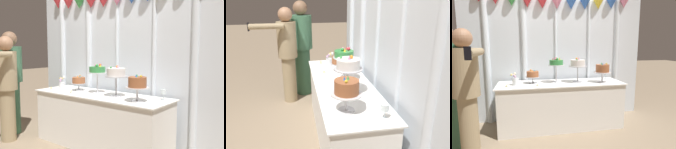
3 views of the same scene
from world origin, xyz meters
The scene contains 13 objects.
ground_plane centered at (0.00, 0.00, 0.00)m, with size 24.00×24.00×0.00m, color gray.
draped_curtain centered at (-0.04, 0.53, 1.34)m, with size 3.30×0.18×2.47m.
cake_table centered at (0.00, 0.10, 0.38)m, with size 2.06×0.66×0.76m.
cake_display_leftmost centered at (-0.46, 0.15, 0.90)m, with size 0.22×0.22×0.23m.
cake_display_midleft centered at (-0.08, 0.13, 1.08)m, with size 0.26×0.26×0.42m.
cake_display_midright centered at (0.28, 0.10, 1.06)m, with size 0.30×0.30×0.42m.
cake_display_rightmost centered at (0.68, -0.01, 0.98)m, with size 0.29×0.29×0.34m.
wine_glass centered at (0.88, 0.28, 0.86)m, with size 0.07×0.07×0.13m.
flower_vase centered at (-0.74, 0.06, 0.84)m, with size 0.13×0.12×0.20m.
tealight_far_left centered at (-0.86, -0.06, 0.77)m, with size 0.04×0.04×0.04m.
tealight_near_left centered at (-0.40, -0.07, 0.77)m, with size 0.04×0.04×0.03m.
guest_man_pink_jacket centered at (-1.56, -0.31, 0.90)m, with size 0.50×0.50×1.66m.
guest_girl_blue_dress centered at (-1.27, -0.56, 0.88)m, with size 0.47×0.71×1.57m.
Camera 1 is at (2.42, -2.69, 1.43)m, focal length 43.34 mm.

